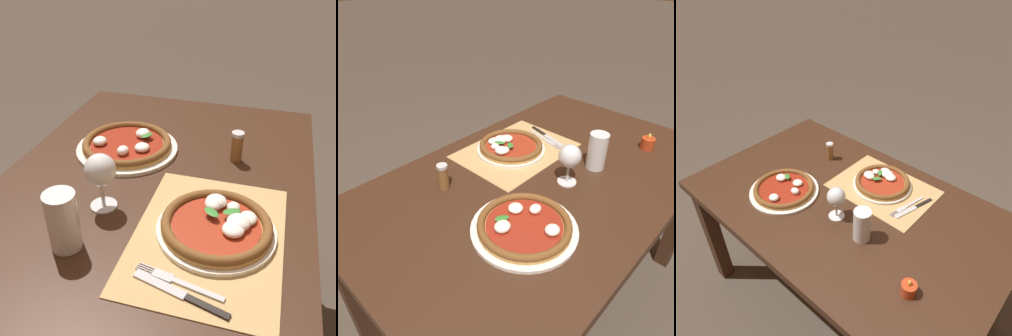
% 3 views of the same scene
% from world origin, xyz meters
% --- Properties ---
extents(dining_table, '(1.45, 0.89, 0.74)m').
position_xyz_m(dining_table, '(0.00, 0.00, 0.64)').
color(dining_table, '#382114').
rests_on(dining_table, ground).
extents(paper_placemat, '(0.47, 0.35, 0.00)m').
position_xyz_m(paper_placemat, '(-0.07, -0.19, 0.74)').
color(paper_placemat, tan).
rests_on(paper_placemat, dining_table).
extents(pizza_near, '(0.28, 0.28, 0.05)m').
position_xyz_m(pizza_near, '(-0.05, -0.21, 0.76)').
color(pizza_near, silver).
rests_on(pizza_near, paper_placemat).
extents(pizza_far, '(0.33, 0.33, 0.05)m').
position_xyz_m(pizza_far, '(0.27, 0.14, 0.76)').
color(pizza_far, silver).
rests_on(pizza_far, dining_table).
extents(wine_glass, '(0.08, 0.08, 0.16)m').
position_xyz_m(wine_glass, '(-0.03, 0.09, 0.85)').
color(wine_glass, silver).
rests_on(wine_glass, dining_table).
extents(pint_glass, '(0.07, 0.07, 0.15)m').
position_xyz_m(pint_glass, '(-0.18, 0.11, 0.81)').
color(pint_glass, silver).
rests_on(pint_glass, dining_table).
extents(fork, '(0.06, 0.20, 0.00)m').
position_xyz_m(fork, '(-0.22, -0.16, 0.75)').
color(fork, '#B7B7BC').
rests_on(fork, paper_placemat).
extents(knife, '(0.07, 0.21, 0.01)m').
position_xyz_m(knife, '(-0.25, -0.17, 0.75)').
color(knife, black).
rests_on(knife, paper_placemat).
extents(pepper_shaker, '(0.04, 0.04, 0.10)m').
position_xyz_m(pepper_shaker, '(0.30, -0.21, 0.79)').
color(pepper_shaker, brown).
rests_on(pepper_shaker, dining_table).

